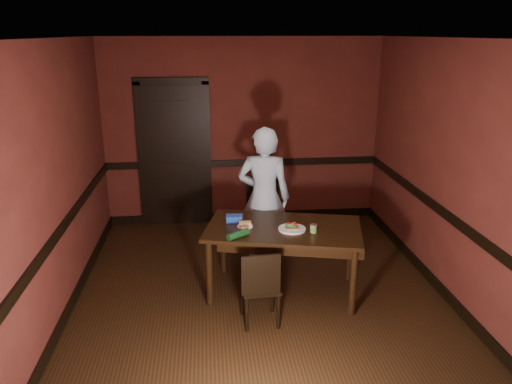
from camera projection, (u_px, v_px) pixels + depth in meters
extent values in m
cube|color=black|center=(259.00, 291.00, 5.55)|extent=(4.00, 4.50, 0.01)
cube|color=beige|center=(260.00, 38.00, 4.73)|extent=(4.00, 4.50, 0.01)
cube|color=#552019|center=(243.00, 133.00, 7.27)|extent=(4.00, 0.02, 2.70)
cube|color=#552019|center=(299.00, 276.00, 3.01)|extent=(4.00, 0.02, 2.70)
cube|color=#552019|center=(59.00, 180.00, 4.95)|extent=(0.02, 4.50, 2.70)
cube|color=#552019|center=(445.00, 170.00, 5.33)|extent=(0.02, 4.50, 2.70)
cube|color=black|center=(243.00, 163.00, 7.39)|extent=(4.00, 0.03, 0.10)
cube|color=black|center=(66.00, 222.00, 5.09)|extent=(0.03, 4.50, 0.10)
cube|color=black|center=(439.00, 209.00, 5.47)|extent=(0.03, 4.50, 0.10)
cube|color=black|center=(244.00, 216.00, 7.65)|extent=(4.00, 0.03, 0.12)
cube|color=black|center=(75.00, 295.00, 5.34)|extent=(0.03, 4.50, 0.12)
cube|color=black|center=(431.00, 278.00, 5.73)|extent=(0.03, 4.50, 0.12)
cube|color=black|center=(175.00, 157.00, 7.24)|extent=(0.85, 0.04, 2.05)
cube|color=black|center=(142.00, 157.00, 7.21)|extent=(0.10, 0.06, 2.15)
cube|color=black|center=(207.00, 156.00, 7.30)|extent=(0.10, 0.06, 2.15)
cube|color=black|center=(171.00, 81.00, 6.93)|extent=(1.05, 0.06, 0.10)
cube|color=black|center=(283.00, 260.00, 5.44)|extent=(1.80, 1.27, 0.77)
imported|color=silver|center=(264.00, 198.00, 5.96)|extent=(0.69, 0.52, 1.72)
cylinder|color=white|center=(292.00, 229.00, 5.25)|extent=(0.29, 0.29, 0.01)
cube|color=#9A724B|center=(292.00, 228.00, 5.24)|extent=(0.13, 0.12, 0.02)
ellipsoid|color=green|center=(292.00, 225.00, 5.24)|extent=(0.12, 0.11, 0.03)
cylinder|color=red|center=(289.00, 223.00, 5.24)|extent=(0.05, 0.05, 0.01)
cylinder|color=red|center=(295.00, 224.00, 5.22)|extent=(0.05, 0.05, 0.01)
cylinder|color=#8CBE65|center=(289.00, 225.00, 5.20)|extent=(0.04, 0.04, 0.01)
cylinder|color=#8CBE65|center=(294.00, 223.00, 5.26)|extent=(0.04, 0.04, 0.01)
cylinder|color=#8CBE65|center=(292.00, 224.00, 5.23)|extent=(0.04, 0.04, 0.01)
cylinder|color=#5C8840|center=(314.00, 229.00, 5.17)|extent=(0.07, 0.07, 0.08)
cylinder|color=silver|center=(314.00, 225.00, 5.16)|extent=(0.07, 0.07, 0.01)
cylinder|color=white|center=(245.00, 226.00, 5.33)|extent=(0.17, 0.17, 0.01)
cube|color=#EBC578|center=(245.00, 224.00, 5.32)|extent=(0.13, 0.08, 0.04)
cube|color=blue|center=(234.00, 219.00, 5.46)|extent=(0.18, 0.13, 0.07)
cube|color=blue|center=(234.00, 216.00, 5.45)|extent=(0.19, 0.14, 0.01)
cylinder|color=#123E19|center=(238.00, 234.00, 5.04)|extent=(0.25, 0.21, 0.07)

